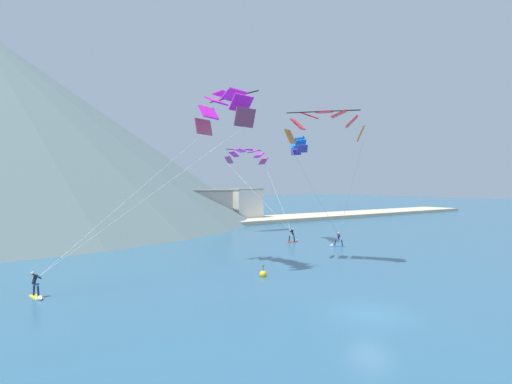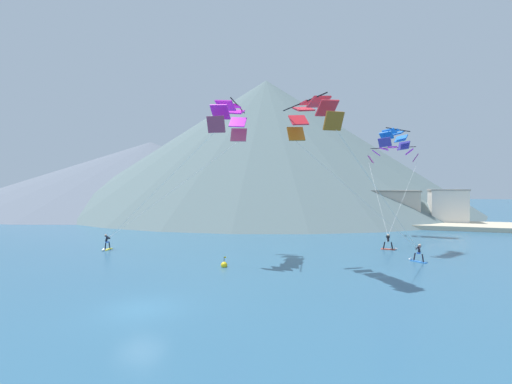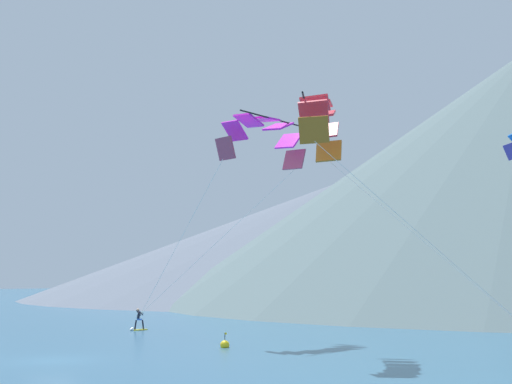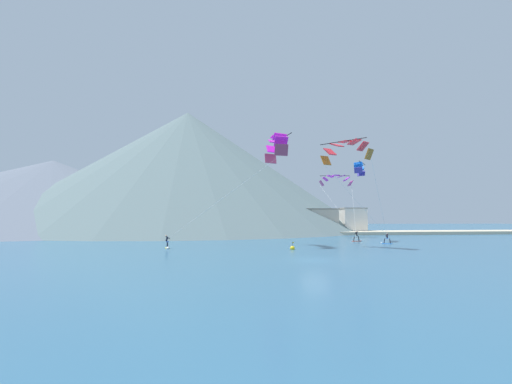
{
  "view_description": "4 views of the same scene",
  "coord_description": "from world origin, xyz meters",
  "views": [
    {
      "loc": [
        -17.69,
        -14.38,
        7.13
      ],
      "look_at": [
        2.84,
        15.02,
        6.48
      ],
      "focal_mm": 28.0,
      "sensor_mm": 36.0,
      "label": 1
    },
    {
      "loc": [
        11.98,
        -16.14,
        6.87
      ],
      "look_at": [
        0.39,
        19.69,
        6.26
      ],
      "focal_mm": 24.0,
      "sensor_mm": 36.0,
      "label": 2
    },
    {
      "loc": [
        34.45,
        -16.33,
        4.26
      ],
      "look_at": [
        2.48,
        11.37,
        9.25
      ],
      "focal_mm": 50.0,
      "sensor_mm": 36.0,
      "label": 3
    },
    {
      "loc": [
        -9.28,
        -30.14,
        3.74
      ],
      "look_at": [
        -3.42,
        15.11,
        7.28
      ],
      "focal_mm": 24.0,
      "sensor_mm": 36.0,
      "label": 4
    }
  ],
  "objects": [
    {
      "name": "kitesurfer_mid_center",
      "position": [
        -14.73,
        13.86,
        0.53
      ],
      "size": [
        0.73,
        1.78,
        1.77
      ],
      "color": "yellow",
      "rests_on": "ground"
    },
    {
      "name": "shore_building_harbour_front",
      "position": [
        -32.75,
        50.46,
        2.07
      ],
      "size": [
        7.25,
        6.15,
        4.13
      ],
      "color": "beige",
      "rests_on": "ground"
    },
    {
      "name": "shore_building_promenade_mid",
      "position": [
        25.62,
        51.53,
        3.22
      ],
      "size": [
        5.99,
        4.73,
        6.41
      ],
      "color": "silver",
      "rests_on": "ground"
    },
    {
      "name": "race_marker_buoy",
      "position": [
        0.45,
        10.65,
        0.16
      ],
      "size": [
        0.56,
        0.56,
        1.02
      ],
      "color": "yellow",
      "rests_on": "ground"
    },
    {
      "name": "shoreline_strip",
      "position": [
        0.0,
        48.2,
        0.35
      ],
      "size": [
        180.0,
        10.0,
        0.7
      ],
      "primitive_type": "cube",
      "color": "beige",
      "rests_on": "ground"
    },
    {
      "name": "shore_building_quay_east",
      "position": [
        -16.63,
        52.74,
        3.39
      ],
      "size": [
        7.56,
        6.74,
        6.75
      ],
      "color": "#A89E8E",
      "rests_on": "ground"
    },
    {
      "name": "parafoil_kite_mid_center",
      "position": [
        -0.71,
        14.69,
        13.58
      ],
      "size": [
        15.29,
        7.07,
        13.54
      ],
      "color": "#903855"
    },
    {
      "name": "mountain_peak_west_ridge",
      "position": [
        -17.69,
        85.71,
        19.82
      ],
      "size": [
        114.55,
        114.55,
        39.63
      ],
      "color": "slate",
      "rests_on": "ground"
    },
    {
      "name": "mountain_peak_central_summit",
      "position": [
        -60.47,
        87.19,
        11.26
      ],
      "size": [
        119.25,
        119.25,
        22.53
      ],
      "color": "slate",
      "rests_on": "ground"
    },
    {
      "name": "ground_plane",
      "position": [
        0.0,
        0.0,
        0.0
      ],
      "size": [
        400.0,
        400.0,
        0.0
      ],
      "primitive_type": "plane",
      "color": "#2D5B7A"
    },
    {
      "name": "parafoil_kite_distant_high_outer",
      "position": [
        14.76,
        22.98,
        12.17
      ],
      "size": [
        3.48,
        4.73,
        2.01
      ],
      "color": "#41359B"
    },
    {
      "name": "kitesurfer_near_lead",
      "position": [
        14.45,
        23.56,
        0.57
      ],
      "size": [
        1.74,
        0.67,
        1.8
      ],
      "color": "#E54C33",
      "rests_on": "ground"
    },
    {
      "name": "shore_building_quay_west",
      "position": [
        16.55,
        50.78,
        3.1
      ],
      "size": [
        9.15,
        4.85,
        6.17
      ],
      "color": "beige",
      "rests_on": "ground"
    },
    {
      "name": "parafoil_kite_near_lead",
      "position": [
        15.46,
        35.56,
        11.64
      ],
      "size": [
        6.73,
        13.06,
        11.12
      ],
      "color": "#AD3D91"
    },
    {
      "name": "parafoil_kite_near_trail",
      "position": [
        7.78,
        11.43,
        12.65
      ],
      "size": [
        11.46,
        9.57,
        12.49
      ],
      "color": "#985716"
    },
    {
      "name": "kitesurfer_near_trail",
      "position": [
        16.38,
        18.06,
        0.48
      ],
      "size": [
        1.62,
        1.38,
        1.7
      ],
      "color": "#337FDB",
      "rests_on": "ground"
    }
  ]
}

